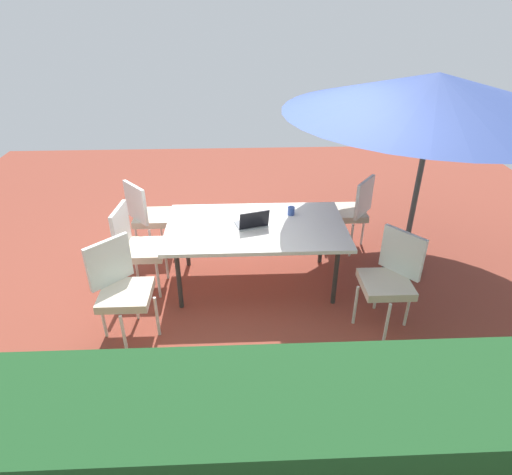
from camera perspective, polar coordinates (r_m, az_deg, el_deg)
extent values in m
cube|color=brown|center=(5.03, 0.00, -6.00)|extent=(10.00, 10.00, 0.02)
cube|color=white|center=(4.65, 0.00, 1.38)|extent=(1.92, 1.12, 0.04)
cylinder|color=#333333|center=(5.27, 8.63, 0.08)|extent=(0.05, 0.05, 0.70)
cylinder|color=#333333|center=(5.22, -9.12, -0.30)|extent=(0.05, 0.05, 0.70)
cylinder|color=#333333|center=(4.59, 10.41, -4.94)|extent=(0.05, 0.05, 0.70)
cylinder|color=#333333|center=(4.53, -10.10, -5.45)|extent=(0.05, 0.05, 0.70)
cylinder|color=#4C4C4C|center=(5.03, 20.50, 6.50)|extent=(0.06, 0.06, 2.21)
cone|color=#33478C|center=(4.77, 22.58, 17.17)|extent=(3.00, 3.00, 0.38)
cylinder|color=black|center=(5.51, 18.57, -3.81)|extent=(0.44, 0.44, 0.06)
cube|color=beige|center=(4.33, 16.67, -5.90)|extent=(0.46, 0.46, 0.08)
cube|color=white|center=(4.35, 18.68, -1.92)|extent=(0.31, 0.36, 0.45)
cylinder|color=white|center=(4.43, 12.95, -8.68)|extent=(0.03, 0.03, 0.45)
cylinder|color=white|center=(4.29, 16.83, -10.75)|extent=(0.03, 0.03, 0.45)
cylinder|color=white|center=(4.69, 15.60, -6.76)|extent=(0.03, 0.03, 0.45)
cylinder|color=white|center=(4.55, 19.34, -8.64)|extent=(0.03, 0.03, 0.45)
cube|color=beige|center=(5.51, -13.28, 2.59)|extent=(0.46, 0.46, 0.08)
cube|color=white|center=(5.32, -15.53, 4.42)|extent=(0.31, 0.36, 0.45)
cylinder|color=white|center=(5.58, -10.45, 0.14)|extent=(0.03, 0.03, 0.45)
cylinder|color=white|center=(5.85, -12.40, 1.40)|extent=(0.03, 0.03, 0.45)
cylinder|color=white|center=(5.42, -13.60, -1.13)|extent=(0.03, 0.03, 0.45)
cylinder|color=white|center=(5.71, -15.45, 0.23)|extent=(0.03, 0.03, 0.45)
cube|color=beige|center=(5.61, 11.78, 3.24)|extent=(0.46, 0.46, 0.08)
cube|color=white|center=(5.43, 14.07, 5.16)|extent=(0.30, 0.37, 0.45)
cylinder|color=white|center=(5.94, 10.70, 2.03)|extent=(0.03, 0.03, 0.45)
cylinder|color=white|center=(5.65, 9.10, 0.67)|extent=(0.03, 0.03, 0.45)
cylinder|color=white|center=(5.82, 13.87, 1.06)|extent=(0.03, 0.03, 0.45)
cylinder|color=white|center=(5.52, 12.40, -0.38)|extent=(0.03, 0.03, 0.45)
cube|color=beige|center=(4.84, -14.58, -1.56)|extent=(0.46, 0.46, 0.08)
cube|color=white|center=(4.79, -17.37, 1.26)|extent=(0.09, 0.44, 0.45)
cylinder|color=white|center=(4.79, -12.73, -5.47)|extent=(0.03, 0.03, 0.45)
cylinder|color=white|center=(5.08, -11.71, -3.16)|extent=(0.03, 0.03, 0.45)
cylinder|color=white|center=(4.90, -16.80, -5.22)|extent=(0.03, 0.03, 0.45)
cylinder|color=white|center=(5.18, -15.56, -2.98)|extent=(0.03, 0.03, 0.45)
cube|color=beige|center=(4.19, -16.73, -7.22)|extent=(0.46, 0.46, 0.08)
cube|color=white|center=(4.21, -18.76, -3.08)|extent=(0.34, 0.34, 0.45)
cylinder|color=white|center=(4.17, -16.97, -12.24)|extent=(0.03, 0.03, 0.45)
cylinder|color=white|center=(4.30, -12.89, -10.10)|extent=(0.03, 0.03, 0.45)
cylinder|color=white|center=(4.42, -19.47, -9.93)|extent=(0.03, 0.03, 0.45)
cylinder|color=white|center=(4.55, -15.56, -8.00)|extent=(0.03, 0.03, 0.45)
cube|color=gray|center=(4.64, -0.64, 1.74)|extent=(0.37, 0.30, 0.02)
cube|color=black|center=(4.50, -0.22, 2.34)|extent=(0.32, 0.14, 0.20)
cylinder|color=#334C99|center=(4.87, 4.63, 3.52)|extent=(0.08, 0.08, 0.09)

